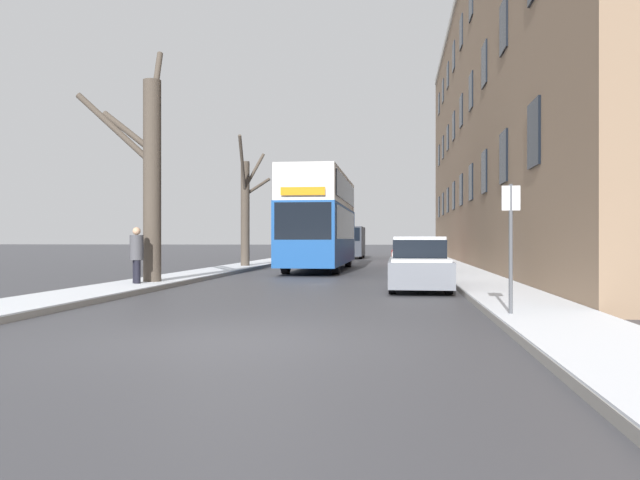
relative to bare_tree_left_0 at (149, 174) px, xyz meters
The scene contains 15 objects.
ground_plane 11.77m from the bare_tree_left_0, 62.44° to the right, with size 320.00×320.00×0.00m, color #424247.
sidewalk_left 43.19m from the bare_tree_left_0, 90.10° to the left, with size 2.01×130.00×0.16m.
sidewalk_right 44.44m from the bare_tree_left_0, 76.34° to the left, with size 2.01×130.00×0.16m.
terrace_facade_right 24.65m from the bare_tree_left_0, 48.59° to the left, with size 9.10×49.59×17.16m.
bare_tree_left_0 is the anchor object (origin of this frame).
bare_tree_left_1 11.84m from the bare_tree_left_0, 89.08° to the left, with size 1.29×3.59×6.41m.
double_decker_bus 11.67m from the bare_tree_left_0, 69.39° to the left, with size 2.54×11.37×4.53m.
parked_car_0 8.85m from the bare_tree_left_0, ahead, with size 1.73×4.40×1.56m.
parked_car_1 10.62m from the bare_tree_left_0, 34.99° to the left, with size 1.80×4.23×1.44m.
parked_car_2 14.88m from the bare_tree_left_0, 55.02° to the left, with size 1.74×4.02×1.52m.
parked_car_3 19.74m from the bare_tree_left_0, 64.62° to the left, with size 1.87×4.48×1.54m.
parked_car_4 25.64m from the bare_tree_left_0, 70.81° to the left, with size 1.86×4.41×1.31m.
oncoming_van 29.75m from the bare_tree_left_0, 81.98° to the left, with size 2.04×5.42×2.44m.
pedestrian_left_sidewalk 2.69m from the bare_tree_left_0, 91.26° to the right, with size 0.40×0.40×1.85m.
street_sign_post 12.41m from the bare_tree_left_0, 37.05° to the right, with size 0.32×0.07×2.47m.
Camera 1 is at (2.56, -8.85, 1.48)m, focal length 35.00 mm.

